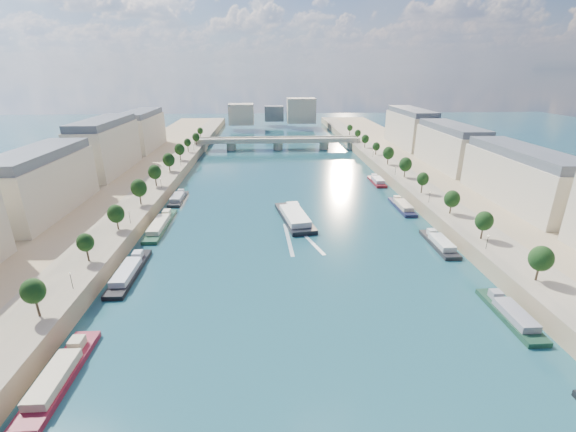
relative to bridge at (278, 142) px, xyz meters
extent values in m
plane|color=#0D3339|center=(0.00, -116.73, -5.08)|extent=(700.00, 700.00, 0.00)
cube|color=#9E8460|center=(-72.00, -116.73, -2.58)|extent=(44.00, 520.00, 5.00)
cube|color=#9E8460|center=(72.00, -116.73, -2.58)|extent=(44.00, 520.00, 5.00)
cube|color=gray|center=(-57.00, -116.73, -0.03)|extent=(14.00, 520.00, 0.10)
cube|color=gray|center=(57.00, -116.73, -0.03)|extent=(14.00, 520.00, 0.10)
cylinder|color=#382B1E|center=(-55.00, -198.73, 1.83)|extent=(0.50, 0.50, 3.82)
ellipsoid|color=black|center=(-55.00, -198.73, 5.42)|extent=(4.80, 4.80, 5.52)
cylinder|color=#382B1E|center=(-55.00, -174.73, 1.83)|extent=(0.50, 0.50, 3.82)
ellipsoid|color=black|center=(-55.00, -174.73, 5.42)|extent=(4.80, 4.80, 5.52)
cylinder|color=#382B1E|center=(-55.00, -150.73, 1.83)|extent=(0.50, 0.50, 3.82)
ellipsoid|color=black|center=(-55.00, -150.73, 5.42)|extent=(4.80, 4.80, 5.52)
cylinder|color=#382B1E|center=(-55.00, -126.73, 1.83)|extent=(0.50, 0.50, 3.82)
ellipsoid|color=black|center=(-55.00, -126.73, 5.42)|extent=(4.80, 4.80, 5.52)
cylinder|color=#382B1E|center=(-55.00, -102.73, 1.83)|extent=(0.50, 0.50, 3.82)
ellipsoid|color=black|center=(-55.00, -102.73, 5.42)|extent=(4.80, 4.80, 5.52)
cylinder|color=#382B1E|center=(-55.00, -78.73, 1.83)|extent=(0.50, 0.50, 3.82)
ellipsoid|color=black|center=(-55.00, -78.73, 5.42)|extent=(4.80, 4.80, 5.52)
cylinder|color=#382B1E|center=(-55.00, -54.73, 1.83)|extent=(0.50, 0.50, 3.82)
ellipsoid|color=black|center=(-55.00, -54.73, 5.42)|extent=(4.80, 4.80, 5.52)
cylinder|color=#382B1E|center=(-55.00, -30.73, 1.83)|extent=(0.50, 0.50, 3.82)
ellipsoid|color=black|center=(-55.00, -30.73, 5.42)|extent=(4.80, 4.80, 5.52)
cylinder|color=#382B1E|center=(-55.00, -6.73, 1.83)|extent=(0.50, 0.50, 3.82)
ellipsoid|color=black|center=(-55.00, -6.73, 5.42)|extent=(4.80, 4.80, 5.52)
cylinder|color=#382B1E|center=(-55.00, 17.27, 1.83)|extent=(0.50, 0.50, 3.82)
ellipsoid|color=black|center=(-55.00, 17.27, 5.42)|extent=(4.80, 4.80, 5.52)
cylinder|color=#382B1E|center=(55.00, -190.73, 1.83)|extent=(0.50, 0.50, 3.82)
ellipsoid|color=black|center=(55.00, -190.73, 5.42)|extent=(4.80, 4.80, 5.52)
cylinder|color=#382B1E|center=(55.00, -166.73, 1.83)|extent=(0.50, 0.50, 3.82)
ellipsoid|color=black|center=(55.00, -166.73, 5.42)|extent=(4.80, 4.80, 5.52)
cylinder|color=#382B1E|center=(55.00, -142.73, 1.83)|extent=(0.50, 0.50, 3.82)
ellipsoid|color=black|center=(55.00, -142.73, 5.42)|extent=(4.80, 4.80, 5.52)
cylinder|color=#382B1E|center=(55.00, -118.73, 1.83)|extent=(0.50, 0.50, 3.82)
ellipsoid|color=black|center=(55.00, -118.73, 5.42)|extent=(4.80, 4.80, 5.52)
cylinder|color=#382B1E|center=(55.00, -94.73, 1.83)|extent=(0.50, 0.50, 3.82)
ellipsoid|color=black|center=(55.00, -94.73, 5.42)|extent=(4.80, 4.80, 5.52)
cylinder|color=#382B1E|center=(55.00, -70.73, 1.83)|extent=(0.50, 0.50, 3.82)
ellipsoid|color=black|center=(55.00, -70.73, 5.42)|extent=(4.80, 4.80, 5.52)
cylinder|color=#382B1E|center=(55.00, -46.73, 1.83)|extent=(0.50, 0.50, 3.82)
ellipsoid|color=black|center=(55.00, -46.73, 5.42)|extent=(4.80, 4.80, 5.52)
cylinder|color=#382B1E|center=(55.00, -22.73, 1.83)|extent=(0.50, 0.50, 3.82)
ellipsoid|color=black|center=(55.00, -22.73, 5.42)|extent=(4.80, 4.80, 5.52)
cylinder|color=#382B1E|center=(55.00, 1.27, 1.83)|extent=(0.50, 0.50, 3.82)
ellipsoid|color=black|center=(55.00, 1.27, 5.42)|extent=(4.80, 4.80, 5.52)
cylinder|color=#382B1E|center=(55.00, 25.27, 1.83)|extent=(0.50, 0.50, 3.82)
ellipsoid|color=black|center=(55.00, 25.27, 5.42)|extent=(4.80, 4.80, 5.52)
cylinder|color=black|center=(-52.50, -186.73, 1.92)|extent=(0.14, 0.14, 4.00)
sphere|color=#FFE5B2|center=(-52.50, -186.73, 4.02)|extent=(0.36, 0.36, 0.36)
cylinder|color=black|center=(-52.50, -146.73, 1.92)|extent=(0.14, 0.14, 4.00)
sphere|color=#FFE5B2|center=(-52.50, -146.73, 4.02)|extent=(0.36, 0.36, 0.36)
cylinder|color=black|center=(-52.50, -106.73, 1.92)|extent=(0.14, 0.14, 4.00)
sphere|color=#FFE5B2|center=(-52.50, -106.73, 4.02)|extent=(0.36, 0.36, 0.36)
cylinder|color=black|center=(-52.50, -66.73, 1.92)|extent=(0.14, 0.14, 4.00)
sphere|color=#FFE5B2|center=(-52.50, -66.73, 4.02)|extent=(0.36, 0.36, 0.36)
cylinder|color=black|center=(-52.50, -26.73, 1.92)|extent=(0.14, 0.14, 4.00)
sphere|color=#FFE5B2|center=(-52.50, -26.73, 4.02)|extent=(0.36, 0.36, 0.36)
cylinder|color=black|center=(52.50, -171.73, 1.92)|extent=(0.14, 0.14, 4.00)
sphere|color=#FFE5B2|center=(52.50, -171.73, 4.02)|extent=(0.36, 0.36, 0.36)
cylinder|color=black|center=(52.50, -131.73, 1.92)|extent=(0.14, 0.14, 4.00)
sphere|color=#FFE5B2|center=(52.50, -131.73, 4.02)|extent=(0.36, 0.36, 0.36)
cylinder|color=black|center=(52.50, -91.73, 1.92)|extent=(0.14, 0.14, 4.00)
sphere|color=#FFE5B2|center=(52.50, -91.73, 4.02)|extent=(0.36, 0.36, 0.36)
cylinder|color=black|center=(52.50, -51.73, 1.92)|extent=(0.14, 0.14, 4.00)
sphere|color=#FFE5B2|center=(52.50, -51.73, 4.02)|extent=(0.36, 0.36, 0.36)
cylinder|color=black|center=(52.50, -11.73, 1.92)|extent=(0.14, 0.14, 4.00)
sphere|color=#FFE5B2|center=(52.50, -11.73, 4.02)|extent=(0.36, 0.36, 0.36)
cube|color=#C6B698|center=(-85.00, -133.73, 9.92)|extent=(16.00, 52.00, 20.00)
cube|color=#474C54|center=(-85.00, -133.73, 21.52)|extent=(14.72, 50.44, 3.20)
cube|color=#C6B698|center=(-85.00, -75.73, 9.92)|extent=(16.00, 52.00, 20.00)
cube|color=#474C54|center=(-85.00, -75.73, 21.52)|extent=(14.72, 50.44, 3.20)
cube|color=#C6B698|center=(-85.00, -17.73, 9.92)|extent=(16.00, 52.00, 20.00)
cube|color=#474C54|center=(-85.00, -17.73, 21.52)|extent=(14.72, 50.44, 3.20)
cube|color=#C6B698|center=(85.00, -133.73, 9.92)|extent=(16.00, 52.00, 20.00)
cube|color=#474C54|center=(85.00, -133.73, 21.52)|extent=(14.72, 50.44, 3.20)
cube|color=#C6B698|center=(85.00, -75.73, 9.92)|extent=(16.00, 52.00, 20.00)
cube|color=#474C54|center=(85.00, -75.73, 21.52)|extent=(14.72, 50.44, 3.20)
cube|color=#C6B698|center=(85.00, -17.73, 9.92)|extent=(16.00, 52.00, 20.00)
cube|color=#474C54|center=(85.00, -17.73, 21.52)|extent=(14.72, 50.44, 3.20)
cube|color=#C6B698|center=(-30.00, 93.27, 8.92)|extent=(22.00, 18.00, 18.00)
cube|color=#C6B698|center=(25.00, 103.27, 10.92)|extent=(26.00, 20.00, 22.00)
cube|color=#474C54|center=(0.00, 118.27, 6.92)|extent=(18.00, 16.00, 14.00)
cube|color=#C1B79E|center=(0.00, 0.00, 1.12)|extent=(112.00, 11.00, 2.20)
cube|color=#C1B79E|center=(0.00, -5.00, 2.62)|extent=(112.00, 0.80, 0.90)
cube|color=#C1B79E|center=(0.00, 5.00, 2.62)|extent=(112.00, 0.80, 0.90)
cylinder|color=#C1B79E|center=(-32.00, 0.00, -2.58)|extent=(6.40, 6.40, 5.00)
cylinder|color=#C1B79E|center=(0.00, 0.00, -2.58)|extent=(6.40, 6.40, 5.00)
cylinder|color=#C1B79E|center=(32.00, 0.00, -2.58)|extent=(6.40, 6.40, 5.00)
cube|color=#C1B79E|center=(-52.00, 0.00, -2.58)|extent=(6.00, 12.00, 5.00)
cube|color=#C1B79E|center=(52.00, 0.00, -2.58)|extent=(6.00, 12.00, 5.00)
cube|color=black|center=(1.83, -133.59, -4.59)|extent=(13.76, 31.79, 2.20)
cube|color=white|center=(1.83, -136.05, -2.50)|extent=(10.42, 20.91, 1.98)
cube|color=white|center=(1.83, -124.36, -2.59)|extent=(4.94, 4.37, 1.80)
cube|color=silver|center=(-1.37, -150.59, -5.06)|extent=(2.35, 26.03, 0.04)
cube|color=silver|center=(5.03, -150.59, -5.06)|extent=(8.55, 25.27, 0.04)
cube|color=maroon|center=(-45.50, -209.01, -4.78)|extent=(5.00, 23.61, 1.80)
cube|color=#C1B190|center=(-45.50, -210.89, -3.08)|extent=(4.10, 12.99, 1.60)
cube|color=#C1B190|center=(-45.50, -201.92, -2.98)|extent=(2.50, 2.83, 1.80)
cube|color=black|center=(-45.50, -171.51, -4.78)|extent=(5.00, 25.68, 1.80)
cube|color=silver|center=(-45.50, -173.56, -3.08)|extent=(4.10, 14.12, 1.60)
cube|color=silver|center=(-45.50, -163.80, -2.98)|extent=(2.50, 3.08, 1.80)
cube|color=#1D4930|center=(-45.50, -138.04, -4.78)|extent=(5.00, 30.21, 1.80)
cube|color=beige|center=(-45.50, -140.45, -3.08)|extent=(4.10, 16.61, 1.60)
cube|color=beige|center=(-45.50, -128.98, -2.98)|extent=(2.50, 3.62, 1.80)
cube|color=#27282A|center=(-45.50, -108.56, -4.78)|extent=(5.00, 19.50, 1.80)
cube|color=#9998A0|center=(-45.50, -110.12, -3.08)|extent=(4.10, 10.73, 1.60)
cube|color=#9998A0|center=(-45.50, -102.71, -2.98)|extent=(2.50, 2.34, 1.80)
cube|color=#173927|center=(45.50, -195.96, -4.78)|extent=(5.00, 20.55, 1.80)
cube|color=gray|center=(45.50, -197.60, -3.08)|extent=(4.10, 11.30, 1.60)
cube|color=gray|center=(45.50, -189.80, -2.98)|extent=(2.50, 2.47, 1.80)
cube|color=black|center=(45.50, -158.54, -4.78)|extent=(5.00, 20.49, 1.80)
cube|color=silver|center=(45.50, -160.18, -3.08)|extent=(4.10, 11.27, 1.60)
cube|color=silver|center=(45.50, -152.39, -2.98)|extent=(2.50, 2.46, 1.80)
cube|color=#1A1C39|center=(45.50, -123.66, -4.78)|extent=(5.00, 21.68, 1.80)
cube|color=beige|center=(45.50, -125.39, -3.08)|extent=(4.10, 11.92, 1.60)
cube|color=beige|center=(45.50, -117.15, -2.98)|extent=(2.50, 2.60, 1.80)
cube|color=maroon|center=(45.50, -87.00, -4.78)|extent=(5.00, 18.29, 1.80)
cube|color=#AAADB6|center=(45.50, -88.47, -3.08)|extent=(4.10, 10.06, 1.60)
cube|color=#AAADB6|center=(45.50, -81.52, -2.98)|extent=(2.50, 2.20, 1.80)
camera|label=1|loc=(-7.92, -265.14, 46.72)|focal=24.00mm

